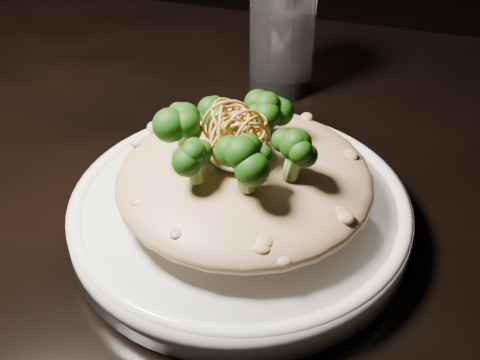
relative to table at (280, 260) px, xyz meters
name	(u,v)px	position (x,y,z in m)	size (l,w,h in m)	color
table	(280,260)	(0.00, 0.00, 0.00)	(1.10, 0.80, 0.75)	black
plate	(240,216)	(-0.03, -0.05, 0.10)	(0.30, 0.30, 0.03)	white
risotto	(245,180)	(-0.02, -0.05, 0.14)	(0.22, 0.22, 0.05)	brown
broccoli	(237,132)	(-0.03, -0.05, 0.19)	(0.14, 0.14, 0.05)	black
cheese	(240,151)	(-0.03, -0.05, 0.17)	(0.05, 0.05, 0.02)	white
shallots	(238,125)	(-0.03, -0.05, 0.19)	(0.05, 0.05, 0.03)	#885E1C
drinking_glass	(282,38)	(-0.05, 0.20, 0.15)	(0.07, 0.07, 0.13)	white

